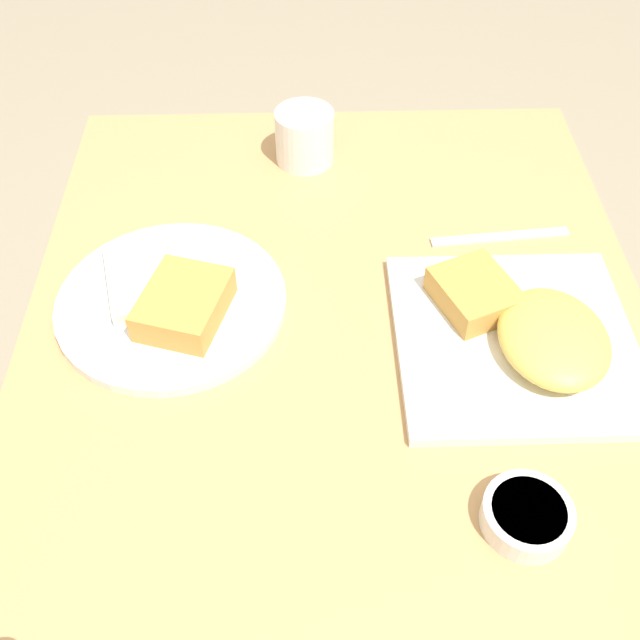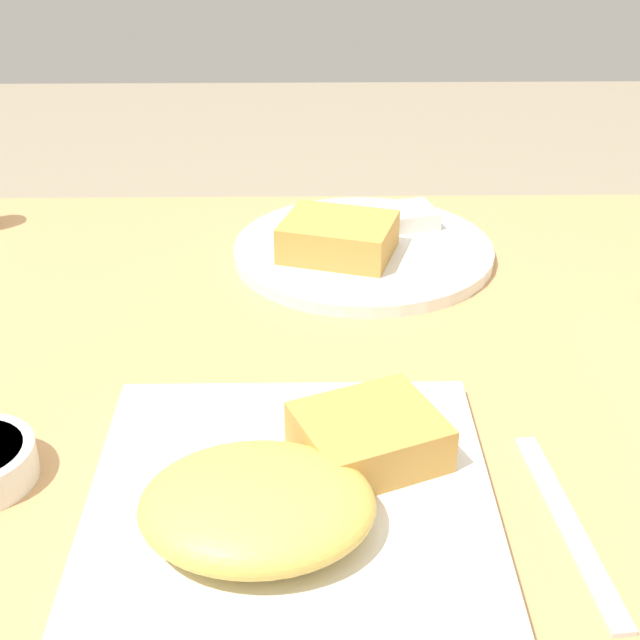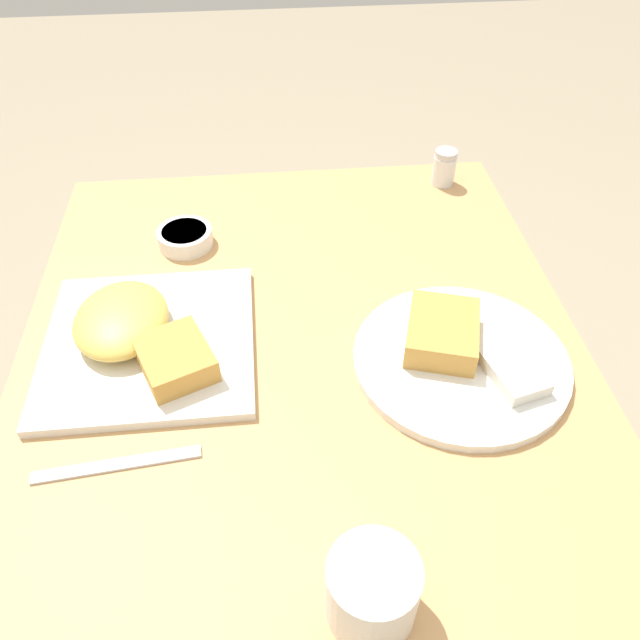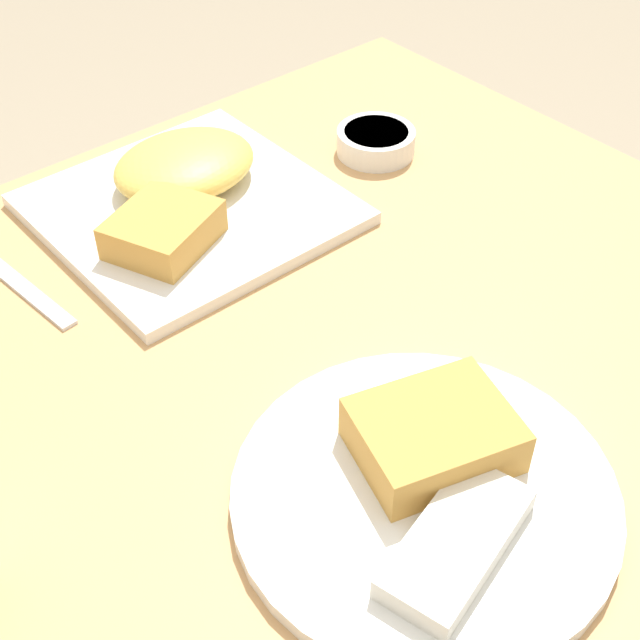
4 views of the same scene
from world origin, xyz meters
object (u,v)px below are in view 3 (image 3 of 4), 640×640
object	(u,v)px
butter_knife	(117,465)
plate_square_near	(142,336)
salt_shaker	(444,169)
plate_oval_far	(460,353)
sauce_ramekin	(185,237)
coffee_mug	(372,590)

from	to	relation	value
butter_knife	plate_square_near	bearing A→B (deg)	80.98
salt_shaker	plate_square_near	bearing A→B (deg)	-53.62
butter_knife	plate_oval_far	bearing A→B (deg)	10.07
sauce_ramekin	coffee_mug	bearing A→B (deg)	18.86
sauce_ramekin	butter_knife	xyz separation A→B (m)	(0.43, -0.06, -0.01)
sauce_ramekin	salt_shaker	xyz separation A→B (m)	(-0.15, 0.48, 0.01)
plate_square_near	salt_shaker	size ratio (longest dim) A/B	4.27
butter_knife	salt_shaker	bearing A→B (deg)	41.86
plate_square_near	coffee_mug	world-z (taller)	coffee_mug
salt_shaker	butter_knife	xyz separation A→B (m)	(0.58, -0.53, -0.03)
sauce_ramekin	butter_knife	world-z (taller)	sauce_ramekin
plate_square_near	butter_knife	distance (m)	0.20
coffee_mug	salt_shaker	bearing A→B (deg)	161.17
plate_oval_far	salt_shaker	distance (m)	0.47
plate_oval_far	coffee_mug	size ratio (longest dim) A/B	3.28
plate_oval_far	coffee_mug	bearing A→B (deg)	-28.79
butter_knife	sauce_ramekin	bearing A→B (deg)	76.91
coffee_mug	plate_square_near	bearing A→B (deg)	-146.31
plate_square_near	butter_knife	world-z (taller)	plate_square_near
plate_square_near	coffee_mug	size ratio (longest dim) A/B	3.23
plate_oval_far	coffee_mug	xyz separation A→B (m)	(0.32, -0.17, 0.03)
plate_square_near	coffee_mug	bearing A→B (deg)	33.69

